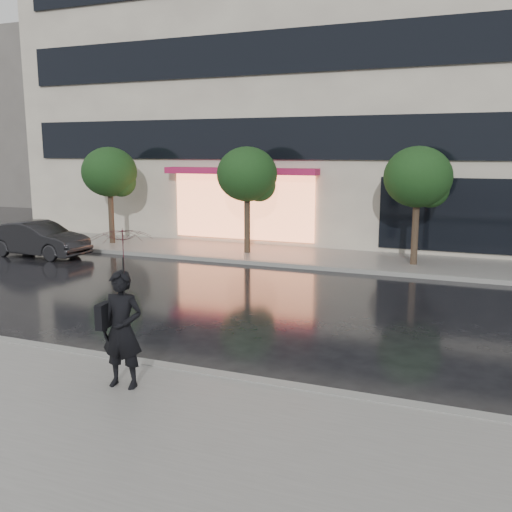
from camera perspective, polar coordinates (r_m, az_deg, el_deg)
The scene contains 12 objects.
ground at distance 11.18m, azimuth -6.69°, elevation -9.62°, with size 120.00×120.00×0.00m, color black.
sidewalk_near at distance 8.68m, azimuth -17.41°, elevation -15.75°, with size 60.00×4.50×0.12m, color slate.
sidewalk_far at distance 20.44m, azimuth 7.17°, elevation -0.24°, with size 60.00×3.50×0.12m, color slate.
curb_near at distance 10.34m, azimuth -9.39°, elevation -10.96°, with size 60.00×0.25×0.14m, color gray.
curb_far at distance 18.78m, azimuth 5.79°, elevation -1.12°, with size 60.00×0.25×0.14m, color gray.
office_building at distance 28.11m, azimuth 11.95°, elevation 20.86°, with size 30.00×12.76×18.00m.
bg_building_left at distance 48.35m, azimuth -21.78°, elevation 12.31°, with size 14.00×10.00×12.00m, color #59544F.
tree_far_west at distance 23.81m, azimuth -14.29°, elevation 7.97°, with size 2.20×2.20×3.99m.
tree_mid_west at distance 20.85m, azimuth -0.72°, elevation 7.98°, with size 2.20×2.20×3.99m.
tree_mid_east at distance 19.35m, azimuth 16.06°, elevation 7.38°, with size 2.20×2.20×3.99m.
parked_car at distance 22.37m, azimuth -20.93°, elevation 1.60°, with size 1.37×3.92×1.29m, color black.
pedestrian_with_umbrella at distance 9.07m, azimuth -13.23°, elevation -3.12°, with size 1.05×1.07×2.56m.
Camera 1 is at (5.09, -9.19, 3.82)m, focal length 40.00 mm.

